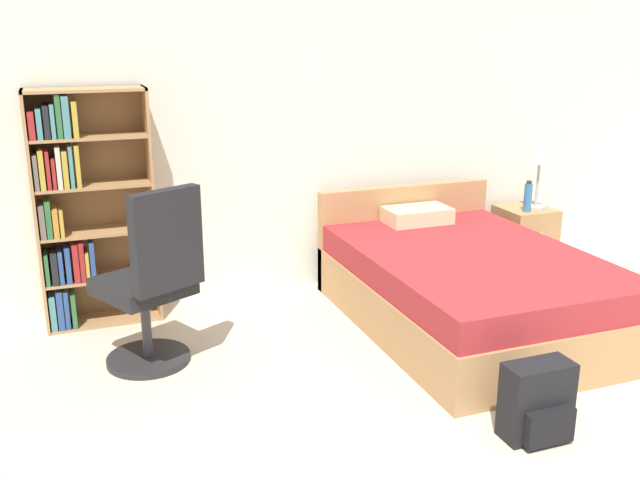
{
  "coord_description": "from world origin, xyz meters",
  "views": [
    {
      "loc": [
        -2.1,
        -1.89,
        2.0
      ],
      "look_at": [
        -0.65,
        1.98,
        0.76
      ],
      "focal_mm": 40.0,
      "sensor_mm": 36.0,
      "label": 1
    }
  ],
  "objects": [
    {
      "name": "bookshelf",
      "position": [
        -1.98,
        3.02,
        0.82
      ],
      "size": [
        0.77,
        0.3,
        1.62
      ],
      "color": "#AD7F51",
      "rests_on": "ground_plane"
    },
    {
      "name": "wall_back",
      "position": [
        0.0,
        3.23,
        1.3
      ],
      "size": [
        9.0,
        0.06,
        2.6
      ],
      "color": "silver",
      "rests_on": "ground_plane"
    },
    {
      "name": "backpack_black",
      "position": [
        0.04,
        0.7,
        0.19
      ],
      "size": [
        0.35,
        0.23,
        0.4
      ],
      "color": "black",
      "rests_on": "ground_plane"
    },
    {
      "name": "bed",
      "position": [
        0.47,
        2.1,
        0.28
      ],
      "size": [
        1.45,
        2.09,
        0.79
      ],
      "color": "#AD7F51",
      "rests_on": "ground_plane"
    },
    {
      "name": "office_chair",
      "position": [
        -1.64,
        2.16,
        0.53
      ],
      "size": [
        0.66,
        0.71,
        1.14
      ],
      "color": "#232326",
      "rests_on": "ground_plane"
    },
    {
      "name": "table_lamp",
      "position": [
        1.62,
        2.88,
        0.99
      ],
      "size": [
        0.21,
        0.21,
        0.58
      ],
      "color": "#B2B2B7",
      "rests_on": "nightstand"
    },
    {
      "name": "water_bottle",
      "position": [
        1.48,
        2.82,
        0.66
      ],
      "size": [
        0.07,
        0.07,
        0.26
      ],
      "color": "teal",
      "rests_on": "nightstand"
    },
    {
      "name": "nightstand",
      "position": [
        1.56,
        2.92,
        0.27
      ],
      "size": [
        0.41,
        0.44,
        0.54
      ],
      "color": "#AD7F51",
      "rests_on": "ground_plane"
    }
  ]
}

